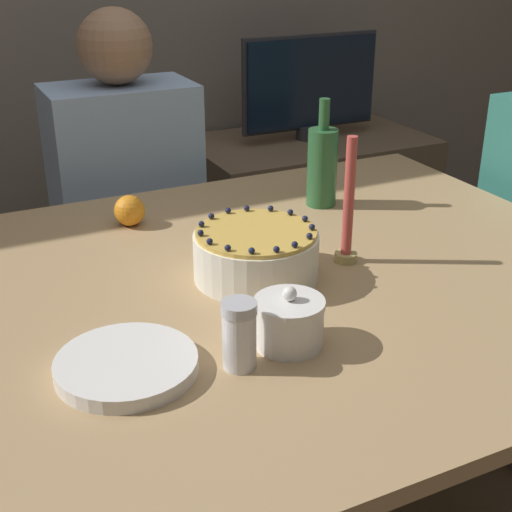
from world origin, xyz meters
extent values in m
cube|color=tan|center=(0.00, 0.00, 0.75)|extent=(1.46, 1.17, 0.03)
cylinder|color=tan|center=(0.67, 0.53, 0.37)|extent=(0.07, 0.07, 0.73)
cylinder|color=white|center=(-0.03, 0.01, 0.81)|extent=(0.24, 0.24, 0.09)
cylinder|color=gold|center=(-0.03, 0.01, 0.86)|extent=(0.23, 0.23, 0.01)
sphere|color=#191E3D|center=(0.08, 0.01, 0.87)|extent=(0.01, 0.01, 0.01)
sphere|color=#191E3D|center=(0.07, 0.06, 0.87)|extent=(0.01, 0.01, 0.01)
sphere|color=#191E3D|center=(0.04, 0.09, 0.87)|extent=(0.01, 0.01, 0.01)
sphere|color=#191E3D|center=(0.00, 0.11, 0.87)|extent=(0.01, 0.01, 0.01)
sphere|color=#191E3D|center=(-0.04, 0.12, 0.87)|extent=(0.01, 0.01, 0.01)
sphere|color=#191E3D|center=(-0.08, 0.11, 0.87)|extent=(0.01, 0.01, 0.01)
sphere|color=#191E3D|center=(-0.11, 0.08, 0.87)|extent=(0.01, 0.01, 0.01)
sphere|color=#191E3D|center=(-0.13, 0.04, 0.87)|extent=(0.01, 0.01, 0.01)
sphere|color=#191E3D|center=(-0.13, -0.01, 0.87)|extent=(0.01, 0.01, 0.01)
sphere|color=#191E3D|center=(-0.11, -0.05, 0.87)|extent=(0.01, 0.01, 0.01)
sphere|color=#191E3D|center=(-0.08, -0.08, 0.87)|extent=(0.01, 0.01, 0.01)
sphere|color=#191E3D|center=(-0.04, -0.09, 0.87)|extent=(0.01, 0.01, 0.01)
sphere|color=#191E3D|center=(0.00, -0.09, 0.87)|extent=(0.01, 0.01, 0.01)
sphere|color=#191E3D|center=(0.04, -0.07, 0.87)|extent=(0.01, 0.01, 0.01)
sphere|color=#191E3D|center=(0.07, -0.03, 0.87)|extent=(0.01, 0.01, 0.01)
cylinder|color=white|center=(-0.09, -0.23, 0.80)|extent=(0.11, 0.11, 0.07)
cylinder|color=white|center=(-0.09, -0.23, 0.84)|extent=(0.12, 0.12, 0.01)
sphere|color=white|center=(-0.09, -0.23, 0.86)|extent=(0.02, 0.02, 0.02)
cylinder|color=white|center=(-0.19, -0.26, 0.81)|extent=(0.05, 0.05, 0.09)
cylinder|color=silver|center=(-0.19, -0.26, 0.87)|extent=(0.06, 0.06, 0.02)
cylinder|color=white|center=(-0.35, -0.20, 0.77)|extent=(0.22, 0.22, 0.01)
cylinder|color=white|center=(-0.35, -0.20, 0.77)|extent=(0.22, 0.22, 0.01)
cylinder|color=white|center=(-0.35, -0.20, 0.78)|extent=(0.22, 0.22, 0.01)
cylinder|color=tan|center=(0.17, 0.00, 0.77)|extent=(0.05, 0.05, 0.02)
cylinder|color=#CC4C47|center=(0.17, 0.00, 0.90)|extent=(0.02, 0.02, 0.24)
cylinder|color=#2D6638|center=(0.29, 0.31, 0.86)|extent=(0.07, 0.07, 0.19)
cylinder|color=#2D6638|center=(0.29, 0.31, 0.99)|extent=(0.03, 0.03, 0.07)
sphere|color=orange|center=(-0.17, 0.38, 0.80)|extent=(0.07, 0.07, 0.07)
cube|color=#473D33|center=(-0.07, 0.79, 0.23)|extent=(0.34, 0.34, 0.45)
cube|color=#99B7E0|center=(-0.07, 0.79, 0.73)|extent=(0.40, 0.24, 0.55)
sphere|color=#9E7556|center=(-0.07, 0.79, 1.10)|extent=(0.20, 0.20, 0.20)
cube|color=brown|center=(0.71, 1.10, 0.34)|extent=(0.86, 0.52, 0.68)
cylinder|color=#2D2D33|center=(0.71, 1.10, 0.71)|extent=(0.10, 0.10, 0.05)
cube|color=#2D2D33|center=(0.71, 1.10, 0.89)|extent=(0.53, 0.02, 0.33)
cube|color=black|center=(0.71, 1.10, 0.89)|extent=(0.50, 0.03, 0.31)
camera|label=1|loc=(-0.57, -1.11, 1.38)|focal=50.00mm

